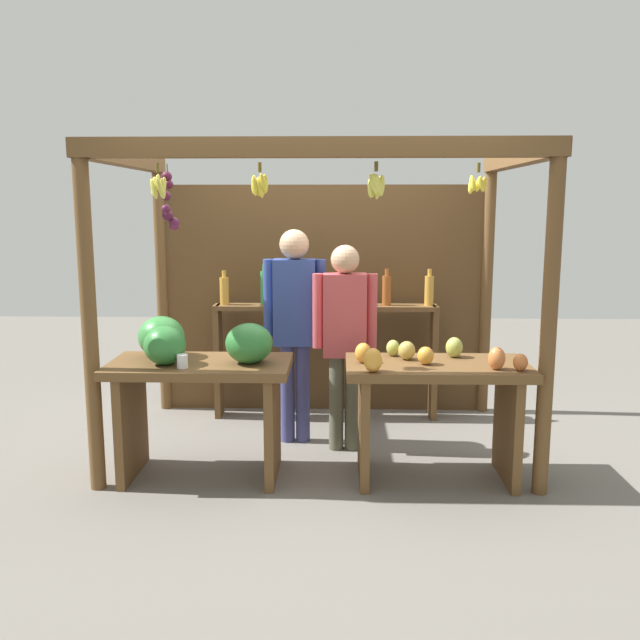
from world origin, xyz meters
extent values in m
plane|color=slate|center=(0.00, 0.00, 0.00)|extent=(12.00, 12.00, 0.00)
cylinder|color=brown|center=(-1.45, -0.89, 1.13)|extent=(0.10, 0.10, 2.25)
cylinder|color=brown|center=(1.45, -0.89, 1.13)|extent=(0.10, 0.10, 2.25)
cylinder|color=brown|center=(-1.45, 0.89, 1.13)|extent=(0.10, 0.10, 2.25)
cylinder|color=brown|center=(1.45, 0.89, 1.13)|extent=(0.10, 0.10, 2.25)
cube|color=brown|center=(0.00, -0.89, 2.19)|extent=(3.00, 0.12, 0.12)
cube|color=brown|center=(-1.45, 0.00, 2.19)|extent=(0.12, 1.89, 0.12)
cube|color=brown|center=(1.45, 0.00, 2.19)|extent=(0.12, 1.89, 0.12)
cube|color=#52381E|center=(0.00, 0.91, 1.01)|extent=(2.90, 0.04, 2.03)
cylinder|color=brown|center=(0.36, -0.84, 2.08)|extent=(0.02, 0.02, 0.06)
ellipsoid|color=#D1CC4C|center=(0.40, -0.84, 1.97)|extent=(0.04, 0.09, 0.14)
ellipsoid|color=#D1CC4C|center=(0.38, -0.82, 1.95)|extent=(0.07, 0.07, 0.15)
ellipsoid|color=#D1CC4C|center=(0.37, -0.80, 1.96)|extent=(0.09, 0.04, 0.14)
ellipsoid|color=#D1CC4C|center=(0.34, -0.82, 1.96)|extent=(0.06, 0.05, 0.15)
ellipsoid|color=#D1CC4C|center=(0.33, -0.84, 1.96)|extent=(0.04, 0.09, 0.14)
ellipsoid|color=#D1CC4C|center=(0.34, -0.86, 1.97)|extent=(0.08, 0.08, 0.15)
ellipsoid|color=#D1CC4C|center=(0.36, -0.87, 1.97)|extent=(0.08, 0.04, 0.14)
ellipsoid|color=#D1CC4C|center=(0.38, -0.87, 1.97)|extent=(0.08, 0.07, 0.15)
cylinder|color=brown|center=(-1.01, -0.74, 2.08)|extent=(0.02, 0.02, 0.06)
ellipsoid|color=#D1CC4C|center=(-0.99, -0.74, 1.95)|extent=(0.04, 0.07, 0.14)
ellipsoid|color=#D1CC4C|center=(-0.99, -0.70, 1.96)|extent=(0.06, 0.05, 0.14)
ellipsoid|color=#D1CC4C|center=(-1.03, -0.71, 1.98)|extent=(0.06, 0.06, 0.14)
ellipsoid|color=#D1CC4C|center=(-1.04, -0.74, 1.97)|extent=(0.04, 0.09, 0.14)
ellipsoid|color=#D1CC4C|center=(-1.03, -0.77, 1.95)|extent=(0.07, 0.06, 0.14)
ellipsoid|color=#D1CC4C|center=(-0.99, -0.77, 1.95)|extent=(0.07, 0.06, 0.14)
cylinder|color=brown|center=(1.01, -0.70, 2.08)|extent=(0.02, 0.02, 0.06)
ellipsoid|color=yellow|center=(1.05, -0.70, 1.98)|extent=(0.04, 0.07, 0.11)
ellipsoid|color=yellow|center=(1.02, -0.67, 1.98)|extent=(0.06, 0.05, 0.11)
ellipsoid|color=yellow|center=(0.98, -0.67, 1.97)|extent=(0.05, 0.06, 0.11)
ellipsoid|color=yellow|center=(0.98, -0.72, 1.99)|extent=(0.05, 0.06, 0.11)
ellipsoid|color=yellow|center=(1.03, -0.73, 1.98)|extent=(0.07, 0.05, 0.11)
cylinder|color=brown|center=(-0.36, -0.77, 2.08)|extent=(0.02, 0.02, 0.06)
ellipsoid|color=yellow|center=(-0.33, -0.77, 1.98)|extent=(0.04, 0.07, 0.13)
ellipsoid|color=yellow|center=(-0.34, -0.74, 1.97)|extent=(0.06, 0.05, 0.13)
ellipsoid|color=yellow|center=(-0.36, -0.73, 1.97)|extent=(0.06, 0.04, 0.13)
ellipsoid|color=yellow|center=(-0.38, -0.74, 1.97)|extent=(0.06, 0.05, 0.13)
ellipsoid|color=yellow|center=(-0.40, -0.77, 1.98)|extent=(0.04, 0.06, 0.13)
ellipsoid|color=yellow|center=(-0.39, -0.80, 1.97)|extent=(0.05, 0.05, 0.13)
ellipsoid|color=yellow|center=(-0.36, -0.80, 1.95)|extent=(0.06, 0.04, 0.13)
ellipsoid|color=yellow|center=(-0.34, -0.80, 1.98)|extent=(0.06, 0.06, 0.13)
cylinder|color=#4C422D|center=(-0.98, -0.64, 1.84)|extent=(0.01, 0.01, 0.55)
sphere|color=#47142D|center=(-0.98, -0.63, 2.03)|extent=(0.07, 0.07, 0.07)
sphere|color=#47142D|center=(-0.97, -0.64, 1.98)|extent=(0.06, 0.06, 0.06)
sphere|color=#511938|center=(-0.98, -0.66, 1.91)|extent=(0.06, 0.06, 0.06)
sphere|color=#511938|center=(-0.99, -0.65, 1.82)|extent=(0.06, 0.06, 0.06)
sphere|color=#47142D|center=(-0.99, -0.64, 1.78)|extent=(0.07, 0.07, 0.07)
sphere|color=#511938|center=(-0.95, -0.62, 1.73)|extent=(0.07, 0.07, 0.07)
sphere|color=#601E42|center=(-0.95, -0.62, 1.72)|extent=(0.07, 0.07, 0.07)
cube|color=brown|center=(-0.80, -0.67, 0.78)|extent=(1.22, 0.64, 0.06)
cube|color=brown|center=(-1.28, -0.67, 0.37)|extent=(0.06, 0.58, 0.75)
cube|color=brown|center=(-0.31, -0.67, 0.37)|extent=(0.06, 0.58, 0.75)
ellipsoid|color=#2D7533|center=(-0.46, -0.70, 0.94)|extent=(0.41, 0.41, 0.27)
ellipsoid|color=#2D7533|center=(-1.01, -0.76, 0.94)|extent=(0.38, 0.38, 0.26)
ellipsoid|color=#38843D|center=(-1.09, -0.53, 0.95)|extent=(0.44, 0.44, 0.29)
cylinder|color=white|center=(-0.87, -0.85, 0.85)|extent=(0.07, 0.07, 0.09)
cube|color=brown|center=(0.80, -0.67, 0.78)|extent=(1.22, 0.64, 0.06)
cube|color=brown|center=(0.31, -0.67, 0.37)|extent=(0.06, 0.58, 0.75)
cube|color=brown|center=(1.28, -0.67, 0.37)|extent=(0.06, 0.58, 0.75)
ellipsoid|color=gold|center=(0.30, -0.67, 0.88)|extent=(0.16, 0.16, 0.14)
ellipsoid|color=#CC7038|center=(1.15, -0.84, 0.88)|extent=(0.14, 0.14, 0.15)
ellipsoid|color=#CC7038|center=(1.29, -0.87, 0.86)|extent=(0.13, 0.13, 0.11)
ellipsoid|color=#A8B24C|center=(0.94, -0.49, 0.88)|extent=(0.14, 0.14, 0.14)
ellipsoid|color=#B79E47|center=(0.60, -0.57, 0.87)|extent=(0.12, 0.12, 0.13)
ellipsoid|color=#A8B24C|center=(0.52, -0.46, 0.86)|extent=(0.12, 0.12, 0.11)
ellipsoid|color=gold|center=(0.71, -0.71, 0.87)|extent=(0.13, 0.13, 0.12)
ellipsoid|color=gold|center=(0.35, -0.92, 0.88)|extent=(0.16, 0.16, 0.15)
cube|color=brown|center=(-0.92, 0.67, 0.50)|extent=(0.05, 0.20, 1.00)
cube|color=brown|center=(0.97, 0.67, 0.50)|extent=(0.05, 0.20, 1.00)
cube|color=brown|center=(0.02, 0.67, 0.98)|extent=(1.88, 0.22, 0.04)
cylinder|color=gold|center=(-0.85, 0.67, 1.12)|extent=(0.08, 0.08, 0.24)
cylinder|color=gold|center=(-0.85, 0.67, 1.27)|extent=(0.04, 0.04, 0.06)
cylinder|color=#338C4C|center=(-0.50, 0.67, 1.15)|extent=(0.07, 0.07, 0.29)
cylinder|color=#338C4C|center=(-0.50, 0.67, 1.32)|extent=(0.03, 0.03, 0.06)
cylinder|color=#D8B266|center=(-0.14, 0.67, 1.11)|extent=(0.06, 0.06, 0.22)
cylinder|color=#D8B266|center=(-0.14, 0.67, 1.25)|extent=(0.03, 0.03, 0.06)
cylinder|color=#338C4C|center=(0.21, 0.67, 1.14)|extent=(0.08, 0.08, 0.28)
cylinder|color=#338C4C|center=(0.21, 0.67, 1.31)|extent=(0.03, 0.03, 0.06)
cylinder|color=#994C1E|center=(0.55, 0.67, 1.13)|extent=(0.08, 0.08, 0.25)
cylinder|color=#994C1E|center=(0.55, 0.67, 1.28)|extent=(0.04, 0.04, 0.06)
cylinder|color=gold|center=(0.91, 0.67, 1.13)|extent=(0.08, 0.08, 0.25)
cylinder|color=gold|center=(0.91, 0.67, 1.28)|extent=(0.04, 0.04, 0.06)
cylinder|color=#3B3D74|center=(-0.26, 0.04, 0.39)|extent=(0.11, 0.11, 0.78)
cylinder|color=#3B3D74|center=(-0.14, 0.04, 0.39)|extent=(0.11, 0.11, 0.78)
cube|color=#2D428C|center=(-0.20, 0.04, 1.11)|extent=(0.32, 0.19, 0.66)
cylinder|color=#2D428C|center=(-0.40, 0.04, 1.15)|extent=(0.08, 0.08, 0.59)
cylinder|color=#2D428C|center=(0.00, 0.04, 1.15)|extent=(0.08, 0.08, 0.59)
sphere|color=tan|center=(-0.20, 0.04, 1.56)|extent=(0.23, 0.23, 0.23)
cylinder|color=#575743|center=(0.12, -0.13, 0.37)|extent=(0.11, 0.11, 0.73)
cylinder|color=#575743|center=(0.24, -0.13, 0.37)|extent=(0.11, 0.11, 0.73)
cube|color=#BF474C|center=(0.18, -0.13, 1.04)|extent=(0.32, 0.19, 0.62)
cylinder|color=#BF474C|center=(-0.02, -0.13, 1.07)|extent=(0.08, 0.08, 0.56)
cylinder|color=#BF474C|center=(0.38, -0.13, 1.07)|extent=(0.08, 0.08, 0.56)
sphere|color=tan|center=(0.18, -0.13, 1.46)|extent=(0.21, 0.21, 0.21)
camera|label=1|loc=(0.13, -5.06, 1.84)|focal=37.75mm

